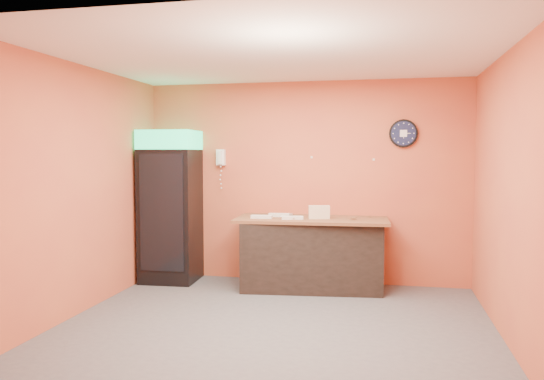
# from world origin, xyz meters

# --- Properties ---
(floor) EXTENTS (4.50, 4.50, 0.00)m
(floor) POSITION_xyz_m (0.00, 0.00, 0.00)
(floor) COLOR #47474C
(floor) RESTS_ON ground
(back_wall) EXTENTS (4.50, 0.02, 2.80)m
(back_wall) POSITION_xyz_m (0.00, 2.00, 1.40)
(back_wall) COLOR #C76138
(back_wall) RESTS_ON floor
(left_wall) EXTENTS (0.02, 4.00, 2.80)m
(left_wall) POSITION_xyz_m (-2.25, 0.00, 1.40)
(left_wall) COLOR #C76138
(left_wall) RESTS_ON floor
(right_wall) EXTENTS (0.02, 4.00, 2.80)m
(right_wall) POSITION_xyz_m (2.25, 0.00, 1.40)
(right_wall) COLOR #C76138
(right_wall) RESTS_ON floor
(ceiling) EXTENTS (4.50, 4.00, 0.02)m
(ceiling) POSITION_xyz_m (0.00, 0.00, 2.80)
(ceiling) COLOR white
(ceiling) RESTS_ON back_wall
(beverage_cooler) EXTENTS (0.78, 0.79, 2.12)m
(beverage_cooler) POSITION_xyz_m (-1.85, 1.60, 1.04)
(beverage_cooler) COLOR black
(beverage_cooler) RESTS_ON floor
(prep_counter) EXTENTS (1.89, 1.00, 0.91)m
(prep_counter) POSITION_xyz_m (0.16, 1.60, 0.45)
(prep_counter) COLOR black
(prep_counter) RESTS_ON floor
(wall_clock) EXTENTS (0.38, 0.06, 0.38)m
(wall_clock) POSITION_xyz_m (1.34, 1.97, 2.07)
(wall_clock) COLOR black
(wall_clock) RESTS_ON back_wall
(wall_phone) EXTENTS (0.12, 0.11, 0.23)m
(wall_phone) POSITION_xyz_m (-1.21, 1.95, 1.75)
(wall_phone) COLOR white
(wall_phone) RESTS_ON back_wall
(butcher_paper) EXTENTS (2.04, 1.01, 0.04)m
(butcher_paper) POSITION_xyz_m (0.16, 1.60, 0.93)
(butcher_paper) COLOR brown
(butcher_paper) RESTS_ON prep_counter
(sub_roll_stack) EXTENTS (0.29, 0.16, 0.17)m
(sub_roll_stack) POSITION_xyz_m (0.27, 1.52, 1.04)
(sub_roll_stack) COLOR beige
(sub_roll_stack) RESTS_ON butcher_paper
(wrapped_sandwich_left) EXTENTS (0.28, 0.13, 0.04)m
(wrapped_sandwich_left) POSITION_xyz_m (-0.48, 1.41, 0.97)
(wrapped_sandwich_left) COLOR silver
(wrapped_sandwich_left) RESTS_ON butcher_paper
(wrapped_sandwich_mid) EXTENTS (0.29, 0.16, 0.04)m
(wrapped_sandwich_mid) POSITION_xyz_m (-0.06, 1.40, 0.97)
(wrapped_sandwich_mid) COLOR silver
(wrapped_sandwich_mid) RESTS_ON butcher_paper
(wrapped_sandwich_right) EXTENTS (0.32, 0.15, 0.04)m
(wrapped_sandwich_right) POSITION_xyz_m (-0.28, 1.64, 0.97)
(wrapped_sandwich_right) COLOR silver
(wrapped_sandwich_right) RESTS_ON butcher_paper
(kitchen_tool) EXTENTS (0.06, 0.06, 0.06)m
(kitchen_tool) POSITION_xyz_m (-0.11, 1.57, 0.98)
(kitchen_tool) COLOR silver
(kitchen_tool) RESTS_ON butcher_paper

